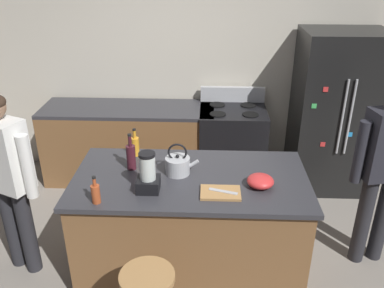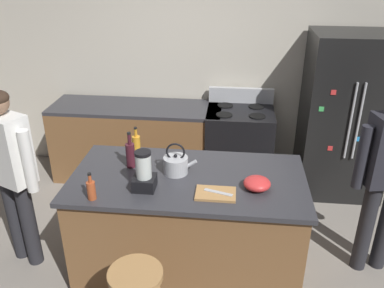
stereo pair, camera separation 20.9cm
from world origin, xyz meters
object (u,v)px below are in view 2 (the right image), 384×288
at_px(stove_range, 239,147).
at_px(blender_appliance, 144,173).
at_px(cutting_board, 216,194).
at_px(chef_knife, 218,192).
at_px(bottle_soda, 136,144).
at_px(refrigerator, 345,117).
at_px(mixing_bowl, 257,183).
at_px(bottle_wine, 130,154).
at_px(bottle_cooking_sauce, 91,190).
at_px(kitchen_island, 188,223).
at_px(tea_kettle, 176,164).
at_px(person_by_island_left, 9,165).

bearing_deg(stove_range, blender_appliance, -112.82).
bearing_deg(cutting_board, blender_appliance, 176.65).
distance_m(cutting_board, chef_knife, 0.02).
bearing_deg(cutting_board, chef_knife, 0.00).
height_order(bottle_soda, chef_knife, bottle_soda).
distance_m(refrigerator, mixing_bowl, 1.91).
bearing_deg(bottle_soda, bottle_wine, -88.20).
bearing_deg(bottle_cooking_sauce, stove_range, 60.53).
bearing_deg(kitchen_island, stove_range, 74.59).
xyz_separation_m(refrigerator, cutting_board, (-1.32, -1.74, 0.02)).
xyz_separation_m(tea_kettle, chef_knife, (0.36, -0.30, -0.06)).
distance_m(refrigerator, bottle_soda, 2.36).
distance_m(blender_appliance, bottle_cooking_sauce, 0.40).
xyz_separation_m(bottle_soda, tea_kettle, (0.40, -0.30, -0.02)).
distance_m(bottle_cooking_sauce, bottle_soda, 0.77).
xyz_separation_m(refrigerator, chef_knife, (-1.30, -1.74, 0.03)).
relative_size(kitchen_island, bottle_soda, 7.39).
bearing_deg(refrigerator, stove_range, 178.76).
bearing_deg(bottle_cooking_sauce, mixing_bowl, 12.64).
bearing_deg(bottle_cooking_sauce, bottle_wine, 71.87).
relative_size(refrigerator, cutting_board, 6.07).
bearing_deg(stove_range, refrigerator, -1.24).
height_order(refrigerator, bottle_cooking_sauce, refrigerator).
xyz_separation_m(person_by_island_left, bottle_wine, (0.97, 0.18, 0.06)).
relative_size(bottle_soda, cutting_board, 0.85).
xyz_separation_m(bottle_cooking_sauce, bottle_soda, (0.16, 0.75, 0.02)).
bearing_deg(person_by_island_left, cutting_board, -6.02).
xyz_separation_m(stove_range, mixing_bowl, (0.12, -1.64, 0.50)).
bearing_deg(bottle_cooking_sauce, refrigerator, 40.38).
distance_m(kitchen_island, refrigerator, 2.21).
bearing_deg(tea_kettle, refrigerator, 40.89).
bearing_deg(stove_range, person_by_island_left, -140.03).
distance_m(blender_appliance, mixing_bowl, 0.86).
bearing_deg(person_by_island_left, kitchen_island, 2.33).
xyz_separation_m(refrigerator, blender_appliance, (-1.87, -1.71, 0.14)).
bearing_deg(refrigerator, cutting_board, -127.26).
bearing_deg(cutting_board, bottle_cooking_sauce, -170.52).
bearing_deg(cutting_board, mixing_bowl, 21.40).
distance_m(person_by_island_left, bottle_soda, 1.06).
xyz_separation_m(stove_range, cutting_board, (-0.18, -1.76, 0.46)).
relative_size(refrigerator, bottle_wine, 5.76).
relative_size(person_by_island_left, bottle_soda, 6.31).
xyz_separation_m(kitchen_island, bottle_soda, (-0.50, 0.36, 0.55)).
relative_size(bottle_cooking_sauce, bottle_soda, 0.84).
bearing_deg(person_by_island_left, tea_kettle, 4.93).
bearing_deg(tea_kettle, stove_range, 70.30).
bearing_deg(kitchen_island, tea_kettle, 151.11).
relative_size(blender_appliance, chef_knife, 1.43).
distance_m(tea_kettle, cutting_board, 0.46).
relative_size(blender_appliance, bottle_soda, 1.23).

